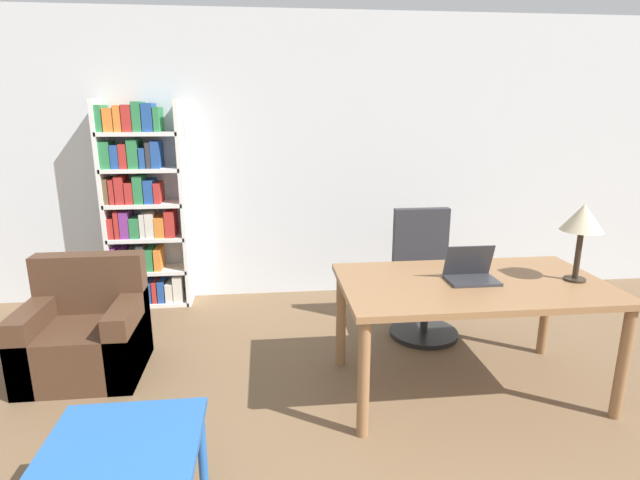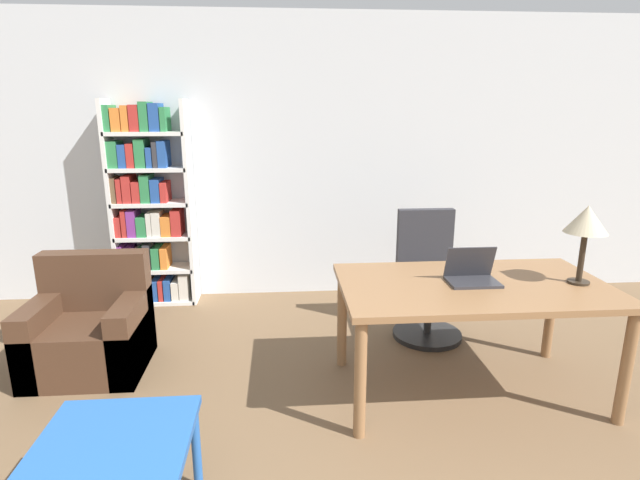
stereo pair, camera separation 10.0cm
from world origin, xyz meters
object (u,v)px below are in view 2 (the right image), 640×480
object	(u,v)px
office_chair	(427,282)
desk	(473,296)
table_lamp	(587,222)
bookshelf	(148,209)
laptop	(472,275)
armchair	(90,333)
side_table_blue	(116,451)

from	to	relation	value
office_chair	desk	bearing A→B (deg)	-88.51
table_lamp	office_chair	size ratio (longest dim) A/B	0.48
office_chair	bookshelf	bearing A→B (deg)	159.56
bookshelf	office_chair	bearing A→B (deg)	-20.44
laptop	armchair	distance (m)	2.68
desk	office_chair	size ratio (longest dim) A/B	1.63
office_chair	bookshelf	world-z (taller)	bookshelf
desk	side_table_blue	xyz separation A→B (m)	(-1.92, -1.02, -0.24)
table_lamp	bookshelf	distance (m)	3.62
table_lamp	armchair	xyz separation A→B (m)	(-3.25, 0.56, -0.88)
office_chair	side_table_blue	bearing A→B (deg)	-134.82
side_table_blue	armchair	size ratio (longest dim) A/B	0.78
desk	side_table_blue	distance (m)	2.19
side_table_blue	armchair	bearing A→B (deg)	113.68
laptop	bookshelf	bearing A→B (deg)	143.96
laptop	table_lamp	distance (m)	0.76
laptop	side_table_blue	bearing A→B (deg)	-151.46
desk	armchair	distance (m)	2.67
side_table_blue	table_lamp	bearing A→B (deg)	20.60
laptop	armchair	size ratio (longest dim) A/B	0.39
office_chair	armchair	xyz separation A→B (m)	(-2.57, -0.38, -0.17)
armchair	table_lamp	bearing A→B (deg)	-9.76
side_table_blue	bookshelf	bearing A→B (deg)	100.55
desk	armchair	size ratio (longest dim) A/B	2.07
table_lamp	office_chair	xyz separation A→B (m)	(-0.68, 0.94, -0.71)
laptop	table_lamp	size ratio (longest dim) A/B	0.63
armchair	bookshelf	world-z (taller)	bookshelf
desk	side_table_blue	size ratio (longest dim) A/B	2.67
office_chair	side_table_blue	size ratio (longest dim) A/B	1.64
laptop	table_lamp	xyz separation A→B (m)	(0.67, -0.07, 0.35)
table_lamp	armchair	world-z (taller)	table_lamp
armchair	side_table_blue	bearing A→B (deg)	-66.32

